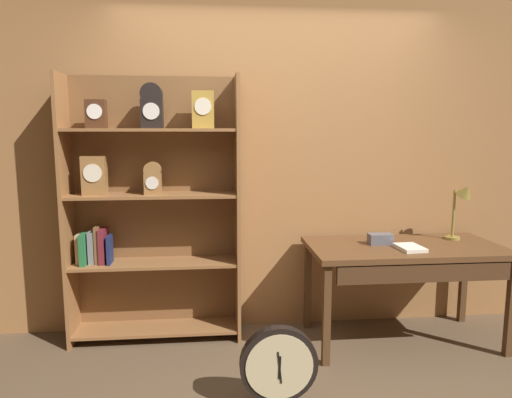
{
  "coord_description": "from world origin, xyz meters",
  "views": [
    {
      "loc": [
        -0.51,
        -2.28,
        1.57
      ],
      "look_at": [
        -0.21,
        0.8,
        1.11
      ],
      "focal_mm": 32.38,
      "sensor_mm": 36.0,
      "label": 1
    }
  ],
  "objects": [
    {
      "name": "back_wood_panel",
      "position": [
        0.0,
        1.33,
        1.3
      ],
      "size": [
        4.8,
        0.05,
        2.6
      ],
      "primitive_type": "cube",
      "color": "#9E6B3D",
      "rests_on": "ground"
    },
    {
      "name": "bookshelf",
      "position": [
        -0.97,
        1.15,
        1.02
      ],
      "size": [
        1.26,
        0.31,
        1.97
      ],
      "color": "brown",
      "rests_on": "ground"
    },
    {
      "name": "workbench",
      "position": [
        0.9,
        0.87,
        0.66
      ],
      "size": [
        1.41,
        0.71,
        0.74
      ],
      "color": "brown",
      "rests_on": "ground"
    },
    {
      "name": "desk_lamp",
      "position": [
        1.39,
        1.01,
        1.05
      ],
      "size": [
        0.19,
        0.19,
        0.45
      ],
      "color": "olive",
      "rests_on": "workbench"
    },
    {
      "name": "toolbox_small",
      "position": [
        0.73,
        0.94,
        0.78
      ],
      "size": [
        0.17,
        0.1,
        0.08
      ],
      "primitive_type": "cube",
      "color": "#595960",
      "rests_on": "workbench"
    },
    {
      "name": "open_repair_manual",
      "position": [
        0.88,
        0.77,
        0.75
      ],
      "size": [
        0.18,
        0.23,
        0.02
      ],
      "primitive_type": "cube",
      "rotation": [
        0.0,
        0.0,
        0.07
      ],
      "color": "silver",
      "rests_on": "workbench"
    },
    {
      "name": "round_clock_large",
      "position": [
        -0.14,
        0.14,
        0.25
      ],
      "size": [
        0.45,
        0.11,
        0.49
      ],
      "color": "black",
      "rests_on": "ground"
    }
  ]
}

